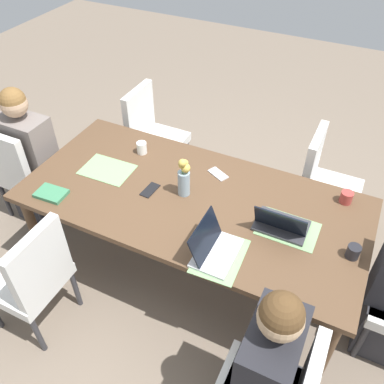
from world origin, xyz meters
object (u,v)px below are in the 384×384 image
chair_head_left_left_far (22,169)px  coffee_mug_near_right (142,148)px  coffee_mug_centre_left (353,252)px  chair_far_right_near (151,132)px  chair_near_right_far (32,275)px  book_red_cover (51,194)px  chair_far_right_mid (323,181)px  flower_vase (184,178)px  coffee_mug_near_left (346,197)px  dining_table (192,205)px  laptop_head_right_left_near (281,224)px  phone_black (150,190)px  person_near_left_mid (265,376)px  laptop_near_left_mid (213,248)px  phone_silver (218,174)px  person_head_left_left_far (33,163)px

chair_head_left_left_far → coffee_mug_near_right: size_ratio=10.07×
coffee_mug_centre_left → chair_far_right_near: bearing=154.0°
chair_near_right_far → book_red_cover: 0.54m
chair_far_right_mid → flower_vase: (-0.80, -0.84, 0.37)m
coffee_mug_near_left → coffee_mug_centre_left: 0.47m
dining_table → chair_far_right_near: (-0.83, 0.86, -0.17)m
laptop_head_right_left_near → coffee_mug_near_right: 1.21m
phone_black → chair_near_right_far: bearing=156.1°
chair_far_right_mid → coffee_mug_near_right: 1.44m
person_near_left_mid → laptop_near_left_mid: 0.71m
coffee_mug_near_left → phone_silver: 0.87m
chair_far_right_mid → chair_head_left_left_far: bearing=-157.6°
dining_table → book_red_cover: book_red_cover is taller
coffee_mug_near_left → dining_table: bearing=-156.4°
laptop_near_left_mid → phone_silver: laptop_near_left_mid is taller
chair_near_right_far → chair_head_left_left_far: bearing=136.1°
dining_table → person_near_left_mid: person_near_left_mid is taller
flower_vase → book_red_cover: bearing=-153.1°
chair_head_left_left_far → chair_far_right_mid: 2.42m
chair_far_right_mid → phone_black: (-1.02, -0.91, 0.24)m
chair_far_right_mid → coffee_mug_centre_left: 0.99m
person_head_left_left_far → laptop_near_left_mid: 1.81m
laptop_near_left_mid → phone_black: bearing=152.6°
chair_far_right_mid → flower_vase: size_ratio=3.07×
person_head_left_left_far → book_red_cover: 0.74m
chair_near_right_far → phone_silver: (0.75, 1.14, 0.24)m
person_head_left_left_far → phone_black: person_head_left_left_far is taller
chair_near_right_far → coffee_mug_centre_left: size_ratio=10.89×
dining_table → laptop_head_right_left_near: size_ratio=7.16×
chair_head_left_left_far → book_red_cover: bearing=-26.4°
chair_head_left_left_far → phone_silver: (1.56, 0.36, 0.24)m
person_near_left_mid → coffee_mug_centre_left: 0.85m
person_head_left_left_far → phone_silver: (1.50, 0.29, 0.21)m
coffee_mug_near_left → coffee_mug_near_right: bearing=-175.6°
chair_far_right_near → chair_far_right_mid: size_ratio=1.00×
flower_vase → phone_black: size_ratio=1.96×
chair_far_right_near → phone_black: bearing=-59.6°
dining_table → person_head_left_left_far: person_head_left_left_far is taller
laptop_near_left_mid → book_red_cover: size_ratio=1.60×
chair_near_right_far → flower_vase: (0.63, 0.86, 0.37)m
laptop_near_left_mid → coffee_mug_centre_left: (0.72, 0.32, -0.00)m
chair_far_right_mid → flower_vase: bearing=-133.6°
dining_table → chair_far_right_mid: chair_far_right_mid is taller
person_near_left_mid → coffee_mug_near_left: size_ratio=14.73×
chair_far_right_mid → coffee_mug_near_right: chair_far_right_mid is taller
coffee_mug_centre_left → phone_silver: 1.04m
chair_far_right_near → person_near_left_mid: bearing=-45.9°
flower_vase → coffee_mug_near_right: size_ratio=3.28×
coffee_mug_near_left → chair_far_right_near: bearing=165.3°
phone_silver → chair_far_right_near: bearing=-5.7°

